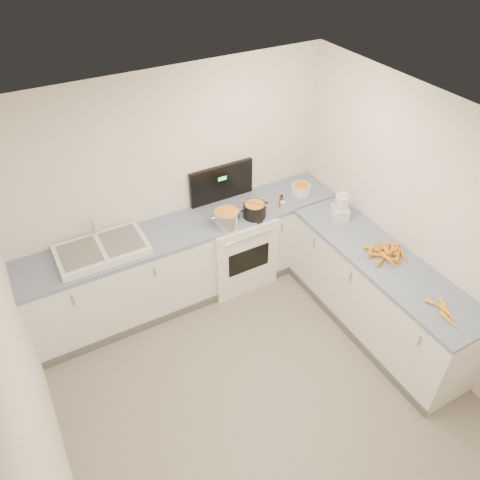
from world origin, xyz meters
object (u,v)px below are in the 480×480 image
sink (102,249)px  food_processor (341,208)px  mixing_bowl (301,189)px  steel_pot (227,219)px  black_pot (255,211)px  stove (234,245)px  spice_jar (282,206)px  extract_bottle (281,201)px

sink → food_processor: size_ratio=2.72×
food_processor → mixing_bowl: bearing=97.2°
steel_pot → black_pot: (0.33, -0.00, -0.01)m
stove → spice_jar: stove is taller
steel_pot → extract_bottle: steel_pot is taller
black_pot → extract_bottle: black_pot is taller
spice_jar → extract_bottle: bearing=64.3°
steel_pot → stove: bearing=43.9°
extract_bottle → spice_jar: (-0.04, -0.08, -0.01)m
black_pot → food_processor: size_ratio=0.77×
sink → extract_bottle: size_ratio=7.70×
mixing_bowl → extract_bottle: extract_bottle is taller
steel_pot → spice_jar: steel_pot is taller
stove → black_pot: (0.15, -0.18, 0.53)m
steel_pot → spice_jar: size_ratio=3.18×
sink → mixing_bowl: 2.30m
sink → spice_jar: (1.93, -0.23, 0.00)m
black_pot → spice_jar: size_ratio=2.95×
black_pot → food_processor: bearing=-31.3°
stove → black_pot: 0.58m
steel_pot → food_processor: food_processor is taller
steel_pot → food_processor: size_ratio=0.83×
sink → steel_pot: bearing=-8.6°
extract_bottle → black_pot: bearing=-173.4°
sink → mixing_bowl: size_ratio=3.85×
mixing_bowl → black_pot: bearing=-168.5°
extract_bottle → food_processor: food_processor is taller
mixing_bowl → stove: bearing=177.4°
sink → food_processor: 2.47m
mixing_bowl → steel_pot: bearing=-172.4°
stove → mixing_bowl: stove is taller
stove → mixing_bowl: bearing=-2.6°
stove → steel_pot: size_ratio=5.16×
food_processor → spice_jar: bearing=135.5°
stove → sink: bearing=179.4°
steel_pot → black_pot: bearing=-0.7°
spice_jar → food_processor: bearing=-44.5°
extract_bottle → spice_jar: size_ratio=1.35×
sink → steel_pot: size_ratio=3.26×
black_pot → sink: bearing=173.0°
black_pot → mixing_bowl: bearing=11.5°
stove → mixing_bowl: 1.00m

